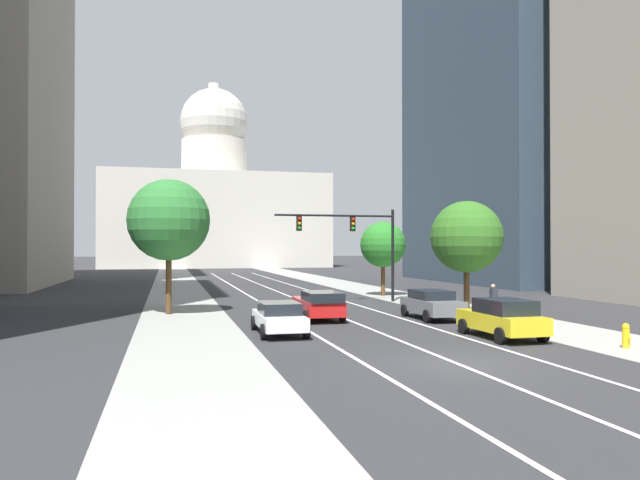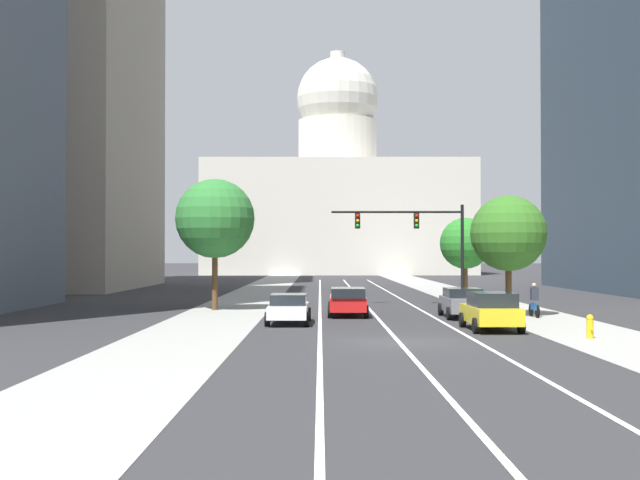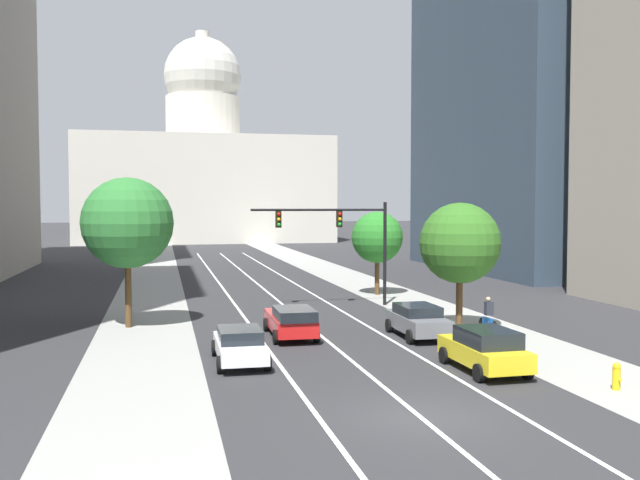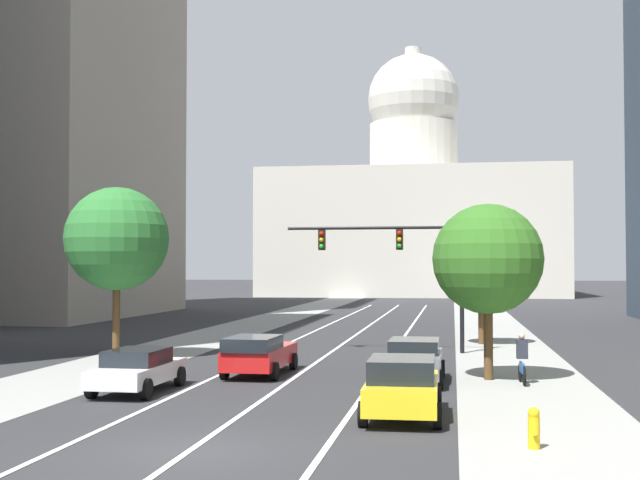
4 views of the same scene
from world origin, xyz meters
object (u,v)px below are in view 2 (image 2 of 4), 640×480
Objects in this scene: car_gray at (465,302)px; capitol_building at (339,204)px; traffic_signal_mast at (421,232)px; car_red at (350,301)px; fire_hydrant at (592,326)px; car_white at (291,308)px; street_tree_mid_right at (467,244)px; street_tree_near_right at (510,233)px; cyclist at (536,300)px; street_tree_mid_left at (217,219)px; car_yellow at (493,311)px.

capitol_building is at bearing 3.02° from car_gray.
capitol_building reaches higher than traffic_signal_mast.
car_red is at bearing -90.89° from capitol_building.
car_gray is 10.59m from fire_hydrant.
car_gray is (4.26, -93.00, -10.42)m from capitol_building.
car_white is at bearing 112.76° from car_gray.
street_tree_mid_right reaches higher than car_white.
fire_hydrant is 11.87m from street_tree_near_right.
capitol_building is at bearing 95.13° from street_tree_mid_right.
car_gray is at bearing -84.69° from traffic_signal_mast.
street_tree_near_right reaches higher than car_red.
fire_hydrant is (11.55, -6.63, -0.25)m from car_white.
car_gray is 15.48m from street_tree_mid_right.
cyclist is (12.13, 3.69, 0.13)m from car_white.
street_tree_mid_left is (-4.51, 9.07, 4.43)m from car_white.
car_red is (-5.69, 7.90, -0.04)m from car_yellow.
car_yellow is 4.71× the size of fire_hydrant.
street_tree_near_right is (-0.50, 11.25, 3.75)m from fire_hydrant.
car_yellow is 2.49× the size of cyclist.
capitol_building is 83.21m from traffic_signal_mast.
street_tree_near_right is (11.05, 4.61, 3.50)m from car_white.
capitol_building reaches higher than street_tree_mid_left.
street_tree_near_right is at bearing -85.77° from capitol_building.
street_tree_near_right reaches higher than cyclist.
capitol_building is 9.55× the size of car_yellow.
street_tree_mid_right is (15.77, 9.36, -1.29)m from street_tree_mid_left.
car_red is 0.79× the size of street_tree_near_right.
traffic_signal_mast is 11.53m from cyclist.
traffic_signal_mast is (-0.94, 10.13, 3.74)m from car_gray.
street_tree_mid_right is (7.00, -78.08, -7.34)m from capitol_building.
street_tree_near_right reaches higher than car_gray.
car_gray is 4.76× the size of fire_hydrant.
street_tree_near_right reaches higher than street_tree_mid_right.
street_tree_mid_right is at bearing 90.66° from fire_hydrant.
car_white is at bearing 150.14° from fire_hydrant.
traffic_signal_mast is 9.02× the size of fire_hydrant.
car_yellow is at bearing -86.82° from traffic_signal_mast.
cyclist is (7.86, -92.82, -10.35)m from capitol_building.
fire_hydrant is at bearing -138.40° from car_yellow.
capitol_building is 6.64× the size of street_tree_near_right.
street_tree_near_right reaches higher than fire_hydrant.
street_tree_mid_right reaches higher than car_yellow.
cyclist is (0.57, 10.32, 0.39)m from fire_hydrant.
car_gray is at bearing -23.13° from street_tree_mid_left.
car_white is 4.89× the size of fire_hydrant.
cyclist is at bearing -86.69° from car_gray.
car_white is at bearing -157.34° from street_tree_near_right.
car_yellow is 0.96× the size of car_white.
fire_hydrant is at bearing -78.91° from traffic_signal_mast.
capitol_building is 93.72m from cyclist.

